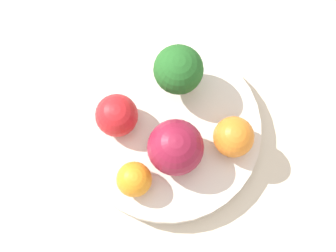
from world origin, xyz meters
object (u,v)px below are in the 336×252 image
object	(u,v)px
orange_front	(234,137)
orange_back	(134,179)
broccoli	(178,70)
apple_green	(179,147)
bowl	(168,131)
apple_red	(117,115)

from	to	relation	value
orange_front	orange_back	xyz separation A→B (m)	(-0.12, -0.02, -0.00)
broccoli	apple_green	size ratio (longest dim) A/B	1.17
broccoli	apple_green	distance (m)	0.09
broccoli	orange_front	xyz separation A→B (m)	(0.04, -0.09, -0.02)
broccoli	orange_back	bearing A→B (deg)	-127.67
bowl	apple_green	world-z (taller)	apple_green
bowl	broccoli	xyz separation A→B (m)	(0.03, 0.05, 0.06)
orange_front	apple_green	bearing A→B (deg)	176.52
orange_back	orange_front	bearing A→B (deg)	7.83
broccoli	orange_back	distance (m)	0.13
broccoli	bowl	bearing A→B (deg)	-117.14
bowl	broccoli	world-z (taller)	broccoli
orange_front	apple_red	bearing A→B (deg)	154.02
bowl	orange_back	xyz separation A→B (m)	(-0.05, -0.05, 0.03)
apple_red	apple_green	xyz separation A→B (m)	(0.06, -0.05, 0.01)
bowl	orange_back	bearing A→B (deg)	-135.78
bowl	apple_red	size ratio (longest dim) A/B	4.48
bowl	apple_green	bearing A→B (deg)	-82.21
apple_green	orange_front	distance (m)	0.06
broccoli	apple_green	world-z (taller)	broccoli
orange_back	apple_green	bearing A→B (deg)	19.50
apple_red	orange_back	xyz separation A→B (m)	(0.00, -0.08, -0.00)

